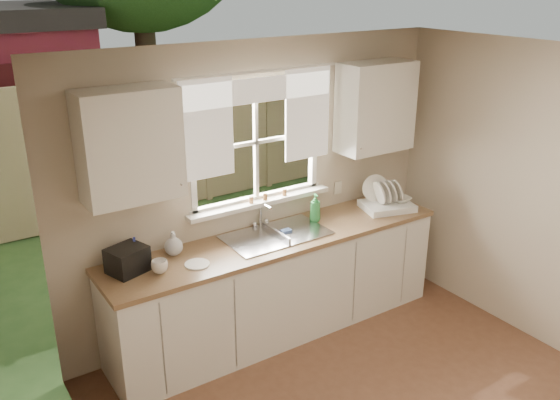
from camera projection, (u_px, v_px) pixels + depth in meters
room_walls at (440, 289)px, 3.49m from camera, size 3.62×4.02×2.50m
ceiling at (454, 71)px, 3.09m from camera, size 3.60×4.00×0.02m
window at (257, 162)px, 5.01m from camera, size 1.38×0.16×1.06m
curtains at (260, 110)px, 4.81m from camera, size 1.50×0.03×0.81m
base_cabinets at (278, 286)px, 5.14m from camera, size 3.00×0.62×0.87m
countertop at (278, 239)px, 4.97m from camera, size 3.04×0.65×0.04m
upper_cabinet_left at (130, 145)px, 4.15m from camera, size 0.70×0.33×0.80m
upper_cabinet_right at (376, 107)px, 5.33m from camera, size 0.70×0.33×0.80m
wall_outlet at (338, 188)px, 5.59m from camera, size 0.08×0.01×0.12m
sill_jars at (267, 196)px, 5.10m from camera, size 0.38×0.04×0.06m
sink at (276, 243)px, 5.02m from camera, size 0.88×0.52×0.40m
dish_rack at (387, 202)px, 5.52m from camera, size 0.53×0.45×0.31m
bowl at (400, 199)px, 5.55m from camera, size 0.20×0.20×0.05m
soap_bottle_a at (315, 208)px, 5.23m from camera, size 0.12×0.12×0.25m
soap_bottle_b at (135, 251)px, 4.46m from camera, size 0.13×0.13×0.22m
soap_bottle_c at (173, 243)px, 4.63m from camera, size 0.16×0.16×0.19m
saucer at (197, 264)px, 4.48m from camera, size 0.19×0.19×0.01m
cup at (160, 267)px, 4.36m from camera, size 0.15×0.15×0.10m
black_appliance at (127, 260)px, 4.35m from camera, size 0.32×0.30×0.19m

